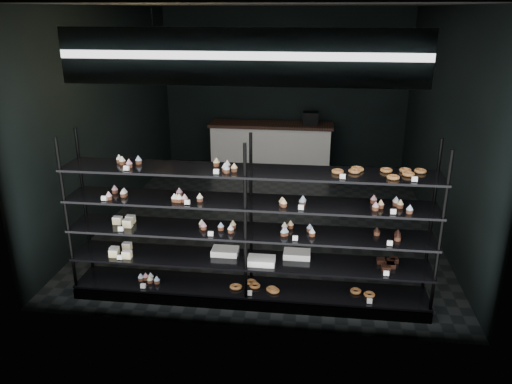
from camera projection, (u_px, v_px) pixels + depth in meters
room at (271, 119)px, 7.49m from camera, size 5.01×6.01×3.20m
display_shelf at (247, 250)px, 5.54m from camera, size 4.00×0.50×1.91m
signage at (240, 57)px, 4.37m from camera, size 3.30×0.05×0.50m
pendant_lamp at (155, 70)px, 6.05m from camera, size 0.31×0.31×0.88m
service_counter at (272, 146)px, 10.22m from camera, size 2.49×0.65×1.23m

